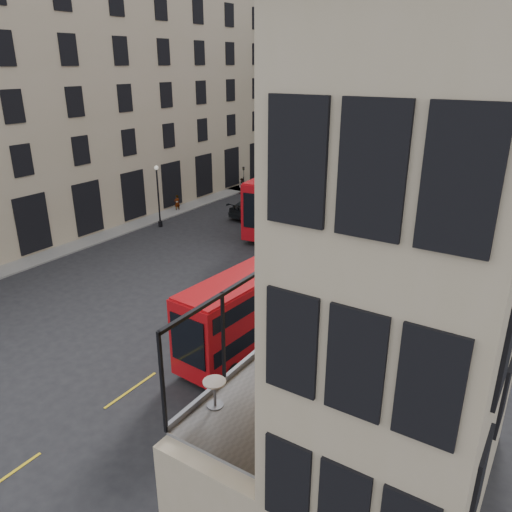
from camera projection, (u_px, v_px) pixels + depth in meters
The scene contains 31 objects.
ground at pixel (165, 406), 20.74m from camera, with size 140.00×140.00×0.00m, color black.
host_building_main at pixel (433, 292), 12.90m from camera, with size 7.26×11.40×15.10m.
host_frontage at pixel (307, 418), 16.65m from camera, with size 3.00×11.00×4.50m, color tan.
cafe_floor at pixel (309, 359), 15.81m from camera, with size 3.00×10.00×0.10m, color slate.
building_left at pixel (87, 85), 45.90m from camera, with size 14.60×50.60×22.00m.
gateway at pixel (412, 99), 57.47m from camera, with size 35.00×10.60×18.00m.
pavement_far at pixel (365, 195), 53.53m from camera, with size 40.00×12.00×0.12m, color slate.
pavement_left at pixel (65, 235), 41.22m from camera, with size 8.00×48.00×0.12m, color slate.
traffic_light_near at pixel (287, 258), 29.77m from camera, with size 0.16×0.20×3.80m.
traffic_light_far at pixel (244, 181), 49.37m from camera, with size 0.16×0.20×3.80m.
street_lamp_a at pixel (159, 200), 42.56m from camera, with size 0.36×0.36×5.33m.
street_lamp_b at pixel (352, 180), 49.55m from camera, with size 0.36×0.36×5.33m.
bus_near at pixel (260, 300), 24.80m from camera, with size 3.03×10.35×4.08m.
bus_far at pixel (288, 195), 42.62m from camera, with size 4.35×12.54×4.90m.
car_a at pixel (269, 220), 42.69m from camera, with size 1.84×4.56×1.56m, color #A7ABB0.
car_b at pixel (307, 233), 39.82m from camera, with size 1.39×4.00×1.32m, color #9D0915.
car_c at pixel (254, 207), 46.21m from camera, with size 2.24×5.51×1.60m, color black.
bicycle at pixel (291, 262), 34.40m from camera, with size 0.68×1.95×1.02m, color gray.
cyclist at pixel (282, 269), 32.28m from camera, with size 0.62×0.40×1.69m, color #C0FF1A.
pedestrian_a at pixel (242, 186), 53.87m from camera, with size 0.83×0.65×1.72m, color gray.
pedestrian_b at pixel (365, 193), 51.51m from camera, with size 1.03×0.59×1.59m, color gray.
pedestrian_c at pixel (381, 208), 45.39m from camera, with size 1.10×0.46×1.88m, color gray.
pedestrian_d at pixel (471, 217), 43.21m from camera, with size 0.80×0.52×1.63m, color gray.
pedestrian_e at pixel (177, 203), 47.69m from camera, with size 0.58×0.38×1.58m, color gray.
cafe_table_near at pixel (215, 389), 13.41m from camera, with size 0.63×0.63×0.79m.
cafe_table_mid at pixel (287, 345), 15.64m from camera, with size 0.54×0.54×0.68m.
cafe_table_far at pixel (321, 310), 17.65m from camera, with size 0.67×0.67×0.83m.
cafe_chair_a at pixel (299, 415), 12.84m from camera, with size 0.48×0.48×0.82m.
cafe_chair_b at pixel (342, 364), 15.00m from camera, with size 0.50×0.50×0.88m.
cafe_chair_c at pixel (344, 338), 16.38m from camera, with size 0.57×0.57×0.95m.
cafe_chair_d at pixel (370, 319), 17.68m from camera, with size 0.47×0.47×0.83m.
Camera 1 is at (12.41, -12.31, 13.33)m, focal length 35.00 mm.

